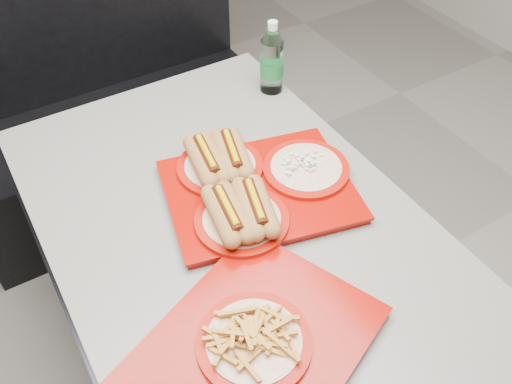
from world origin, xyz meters
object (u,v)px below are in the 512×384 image
tray_near (252,186)px  booth_bench (111,112)px  tray_far (254,344)px  water_bottle (272,62)px  diner_table (237,262)px

tray_near → booth_bench: bearing=94.8°
tray_far → water_bottle: bearing=55.6°
diner_table → tray_far: tray_far is taller
diner_table → tray_far: size_ratio=2.32×
tray_near → water_bottle: size_ratio=2.30×
diner_table → water_bottle: (0.40, 0.46, 0.27)m
tray_near → tray_far: (-0.23, -0.40, -0.01)m
diner_table → booth_bench: (0.00, 1.09, -0.18)m
booth_bench → diner_table: bearing=-90.0°
tray_near → water_bottle: (0.31, 0.40, 0.07)m
tray_far → tray_near: bearing=59.9°
diner_table → booth_bench: 1.11m
tray_far → water_bottle: (0.54, 0.79, 0.08)m
tray_near → tray_far: 0.46m
booth_bench → tray_near: bearing=-85.2°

